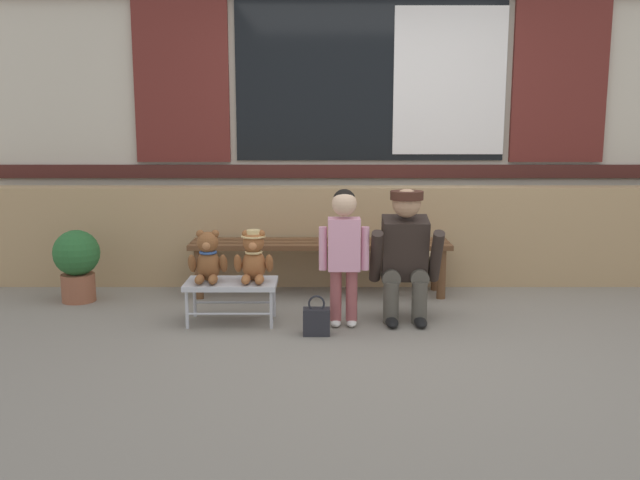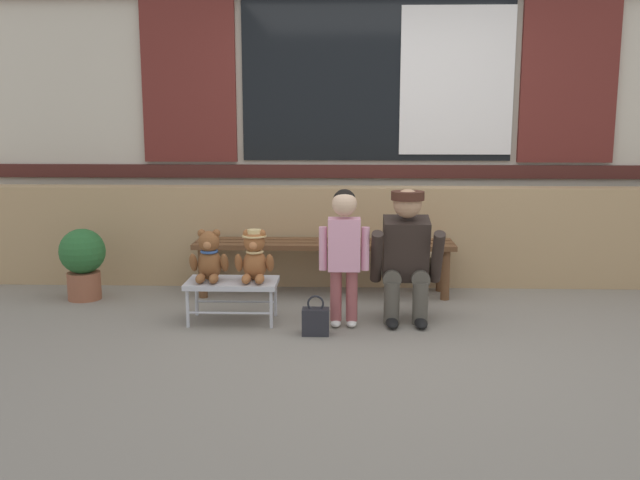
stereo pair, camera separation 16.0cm
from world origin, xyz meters
The scene contains 11 objects.
ground_plane centered at (0.00, 0.00, 0.00)m, with size 60.00×60.00×0.00m, color gray.
brick_low_wall centered at (0.00, 1.43, 0.42)m, with size 7.60×0.25×0.85m, color tan.
shop_facade centered at (0.00, 1.94, 1.85)m, with size 7.75×0.26×3.70m.
wooden_bench_long centered at (-0.45, 1.06, 0.37)m, with size 2.10×0.40×0.44m.
small_display_bench centered at (-1.07, 0.26, 0.27)m, with size 0.64×0.36×0.30m.
teddy_bear_plain centered at (-1.23, 0.26, 0.46)m, with size 0.28×0.26×0.36m.
teddy_bear_with_hat centered at (-0.91, 0.26, 0.47)m, with size 0.28×0.27×0.36m.
child_standing centered at (-0.28, 0.18, 0.59)m, with size 0.35×0.18×0.96m.
adult_crouching centered at (0.16, 0.32, 0.48)m, with size 0.50×0.49×0.95m.
handbag_on_ground centered at (-0.47, -0.03, 0.10)m, with size 0.18×0.11×0.27m.
potted_plant centered at (-2.36, 0.84, 0.32)m, with size 0.36×0.36×0.57m.
Camera 2 is at (-0.29, -4.53, 1.44)m, focal length 39.27 mm.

